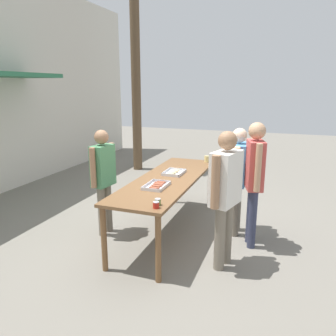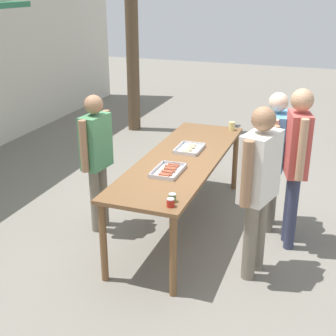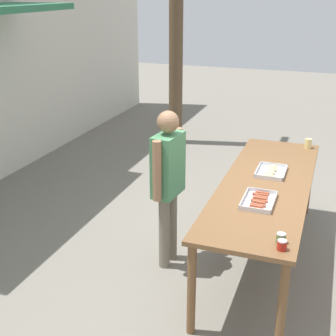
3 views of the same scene
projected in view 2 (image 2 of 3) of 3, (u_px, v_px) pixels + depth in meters
The scene contains 11 objects.
ground_plane at pixel (181, 226), 5.58m from camera, with size 24.00×24.00×0.00m, color slate.
serving_table at pixel (182, 164), 5.29m from camera, with size 2.70×0.83×0.87m.
food_tray_sausages at pixel (168, 171), 4.83m from camera, with size 0.42×0.27×0.04m.
food_tray_buns at pixel (189, 149), 5.47m from camera, with size 0.39×0.29×0.05m.
condiment_jar_mustard at pixel (171, 203), 4.09m from camera, with size 0.07×0.07×0.08m.
condiment_jar_ketchup at pixel (172, 198), 4.18m from camera, with size 0.07×0.07×0.08m.
beer_cup at pixel (232, 126), 6.20m from camera, with size 0.08×0.08×0.11m.
person_server_behind_table at pixel (96, 151), 5.19m from camera, with size 0.53×0.24×1.59m.
person_customer_holding_hotdog at pixel (259, 180), 4.31m from camera, with size 0.61×0.35×1.70m.
person_customer_with_cup at pixel (274, 151), 5.21m from camera, with size 0.64×0.25×1.61m.
person_customer_waiting_in_line at pixel (296, 154), 4.80m from camera, with size 0.52×0.29×1.74m.
Camera 2 is at (-4.68, -1.54, 2.70)m, focal length 50.00 mm.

